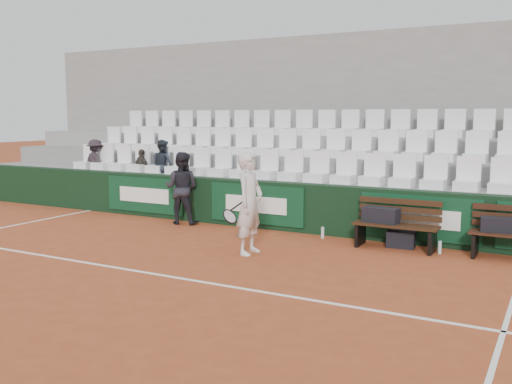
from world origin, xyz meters
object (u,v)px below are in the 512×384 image
at_px(bench_left, 395,237).
at_px(tennis_player, 249,203).
at_px(water_bottle_far, 440,247).
at_px(ball_kid, 182,188).
at_px(sports_bag_ground, 401,239).
at_px(spectator_a, 95,145).
at_px(water_bottle_near, 323,233).
at_px(sports_bag_left, 381,215).
at_px(spectator_c, 162,147).
at_px(spectator_b, 141,151).
at_px(sports_bag_right, 497,225).

bearing_deg(bench_left, tennis_player, -143.76).
bearing_deg(water_bottle_far, ball_kid, 178.45).
bearing_deg(ball_kid, sports_bag_ground, 165.64).
bearing_deg(tennis_player, spectator_a, 156.45).
height_order(sports_bag_ground, water_bottle_near, sports_bag_ground).
bearing_deg(sports_bag_left, spectator_c, 169.52).
relative_size(bench_left, water_bottle_near, 6.76).
bearing_deg(spectator_b, tennis_player, 164.63).
relative_size(sports_bag_left, sports_bag_right, 1.23).
height_order(bench_left, tennis_player, tennis_player).
distance_m(tennis_player, spectator_b, 5.34).
bearing_deg(sports_bag_left, spectator_b, 170.57).
height_order(sports_bag_ground, spectator_b, spectator_b).
bearing_deg(water_bottle_far, sports_bag_right, 8.59).
xyz_separation_m(sports_bag_right, water_bottle_far, (-0.89, -0.13, -0.46)).
relative_size(bench_left, ball_kid, 0.94).
xyz_separation_m(ball_kid, spectator_b, (-1.91, 0.96, 0.70)).
bearing_deg(tennis_player, sports_bag_right, 24.08).
distance_m(sports_bag_left, sports_bag_right, 1.95).
distance_m(bench_left, ball_kid, 4.83).
bearing_deg(sports_bag_ground, water_bottle_far, -13.01).
relative_size(water_bottle_near, spectator_c, 0.18).
xyz_separation_m(sports_bag_right, sports_bag_ground, (-1.60, 0.03, -0.42)).
height_order(spectator_a, spectator_b, spectator_a).
bearing_deg(ball_kid, water_bottle_far, 163.92).
xyz_separation_m(sports_bag_left, spectator_b, (-6.42, 1.07, 0.91)).
height_order(sports_bag_left, tennis_player, tennis_player).
bearing_deg(sports_bag_ground, spectator_a, 173.49).
relative_size(sports_bag_right, spectator_a, 0.43).
bearing_deg(spectator_c, tennis_player, 159.83).
bearing_deg(sports_bag_left, spectator_a, 172.38).
distance_m(sports_bag_right, tennis_player, 4.16).
distance_m(water_bottle_near, spectator_c, 4.89).
distance_m(sports_bag_left, sports_bag_ground, 0.57).
bearing_deg(sports_bag_left, sports_bag_ground, 18.43).
xyz_separation_m(water_bottle_near, spectator_b, (-5.22, 0.89, 1.39)).
bearing_deg(spectator_b, bench_left, -174.55).
xyz_separation_m(bench_left, spectator_c, (-6.05, 1.11, 1.40)).
height_order(bench_left, sports_bag_left, sports_bag_left).
distance_m(bench_left, water_bottle_near, 1.51).
bearing_deg(sports_bag_right, spectator_c, 172.76).
bearing_deg(bench_left, spectator_a, 172.31).
bearing_deg(spectator_c, spectator_b, 14.08).
relative_size(sports_bag_left, ball_kid, 0.40).
relative_size(sports_bag_right, tennis_player, 0.30).
xyz_separation_m(sports_bag_left, water_bottle_far, (1.07, -0.05, -0.47)).
bearing_deg(water_bottle_far, spectator_a, 172.97).
bearing_deg(spectator_c, sports_bag_left, -176.41).
xyz_separation_m(sports_bag_ground, water_bottle_far, (0.71, -0.17, -0.04)).
bearing_deg(spectator_c, sports_bag_right, -173.17).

